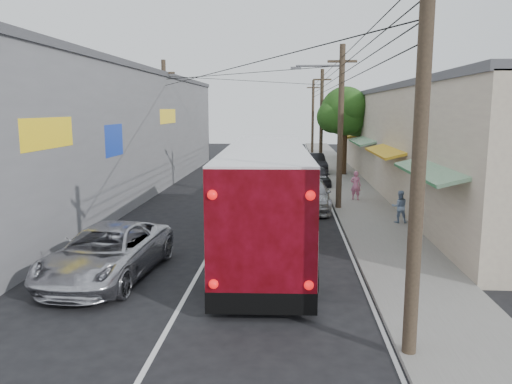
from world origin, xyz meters
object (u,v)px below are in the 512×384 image
parked_car_mid (317,176)px  coach_bus (266,196)px  parked_suv (310,195)px  jeepney (107,253)px  pedestrian_far (400,207)px  parked_car_far (313,163)px  pedestrian_near (356,185)px

parked_car_mid → coach_bus: bearing=-103.9°
coach_bus → parked_suv: (1.89, 7.08, -1.19)m
coach_bus → jeepney: size_ratio=2.32×
jeepney → parked_car_mid: (7.16, 18.42, -0.12)m
jeepney → pedestrian_far: 12.58m
parked_car_far → pedestrian_far: parked_car_far is taller
coach_bus → parked_car_far: 21.59m
parked_car_mid → pedestrian_far: (2.96, -10.95, 0.17)m
jeepney → parked_car_far: (7.22, 24.98, 0.00)m
coach_bus → jeepney: bearing=-143.4°
parked_suv → pedestrian_far: (3.70, -3.20, 0.11)m
parked_suv → pedestrian_near: (2.53, 2.26, 0.18)m
jeepney → parked_suv: bearing=63.6°
jeepney → pedestrian_near: pedestrian_near is taller
parked_suv → coach_bus: bearing=-102.7°
pedestrian_near → jeepney: bearing=78.2°
pedestrian_far → parked_suv: bearing=-40.3°
pedestrian_far → pedestrian_near: bearing=-77.3°
parked_suv → pedestrian_near: 3.39m
parked_car_far → pedestrian_far: 17.75m
coach_bus → pedestrian_far: size_ratio=9.19×
jeepney → pedestrian_near: bearing=60.0°
parked_car_mid → parked_car_far: size_ratio=0.81×
coach_bus → parked_suv: bearing=73.3°
parked_car_mid → parked_car_far: 6.56m
pedestrian_far → jeepney: bearing=37.0°
coach_bus → parked_car_far: bearing=81.0°
parked_suv → parked_car_mid: 7.78m
parked_suv → parked_car_far: (0.80, 14.31, 0.06)m
coach_bus → pedestrian_far: bearing=33.0°
pedestrian_near → pedestrian_far: bearing=125.0°
parked_car_far → parked_car_mid: bearing=-96.1°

